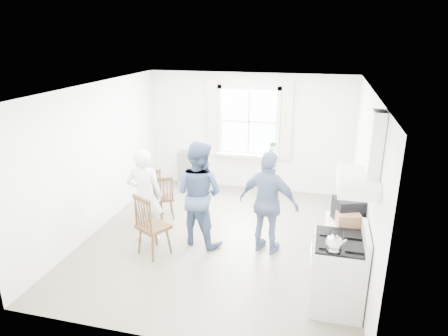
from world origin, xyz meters
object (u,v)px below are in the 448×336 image
person_mid (199,194)px  person_left (145,196)px  windsor_chair_a (150,189)px  stereo_stack (348,210)px  low_cabinet (342,249)px  gas_stove (338,273)px  windsor_chair_b (147,220)px  windsor_chair_c (164,193)px  person_right (268,203)px

person_mid → person_left: bearing=25.5°
windsor_chair_a → person_left: 0.70m
stereo_stack → low_cabinet: bearing=-168.6°
gas_stove → person_left: (-3.13, 1.02, 0.33)m
low_cabinet → person_mid: size_ratio=0.51×
person_left → windsor_chair_a: bearing=-85.2°
stereo_stack → windsor_chair_b: size_ratio=0.45×
gas_stove → person_mid: person_mid is taller
gas_stove → windsor_chair_c: bearing=149.6°
windsor_chair_b → person_right: size_ratio=0.62×
person_right → windsor_chair_b: bearing=33.6°
windsor_chair_a → person_left: (0.21, -0.65, 0.16)m
stereo_stack → person_right: size_ratio=0.28×
low_cabinet → windsor_chair_b: size_ratio=0.86×
windsor_chair_a → person_right: size_ratio=0.64×
person_right → windsor_chair_c: bearing=-4.1°
stereo_stack → windsor_chair_b: 3.01m
windsor_chair_a → windsor_chair_b: 1.23m
windsor_chair_c → person_right: size_ratio=0.51×
person_left → person_right: 2.06m
windsor_chair_a → windsor_chair_c: size_ratio=1.24×
windsor_chair_b → person_right: bearing=19.2°
windsor_chair_c → person_mid: 1.20m
windsor_chair_b → person_left: 0.58m
gas_stove → windsor_chair_b: size_ratio=1.07×
person_mid → stereo_stack: bearing=-174.6°
gas_stove → person_mid: (-2.23, 1.16, 0.40)m
low_cabinet → person_mid: person_mid is taller
windsor_chair_b → windsor_chair_c: 1.35m
person_left → person_mid: size_ratio=0.92×
gas_stove → low_cabinet: bearing=84.3°
person_left → windsor_chair_c: bearing=-101.9°
windsor_chair_a → person_right: 2.33m
windsor_chair_a → stereo_stack: bearing=-15.6°
windsor_chair_c → person_mid: person_mid is taller
person_right → low_cabinet: bearing=172.8°
windsor_chair_b → windsor_chair_c: bearing=101.4°
stereo_stack → person_mid: person_mid is taller
person_right → person_left: bearing=18.2°
stereo_stack → person_left: bearing=174.5°
low_cabinet → stereo_stack: stereo_stack is taller
person_left → stereo_stack: bearing=161.7°
gas_stove → person_right: (-1.07, 1.15, 0.36)m
gas_stove → stereo_stack: stereo_stack is taller
windsor_chair_c → person_mid: bearing=-36.8°
low_cabinet → person_right: 1.29m
person_left → windsor_chair_b: bearing=104.4°
low_cabinet → windsor_chair_a: (-3.41, 0.96, 0.21)m
gas_stove → person_mid: bearing=152.5°
person_mid → windsor_chair_c: bearing=-20.4°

